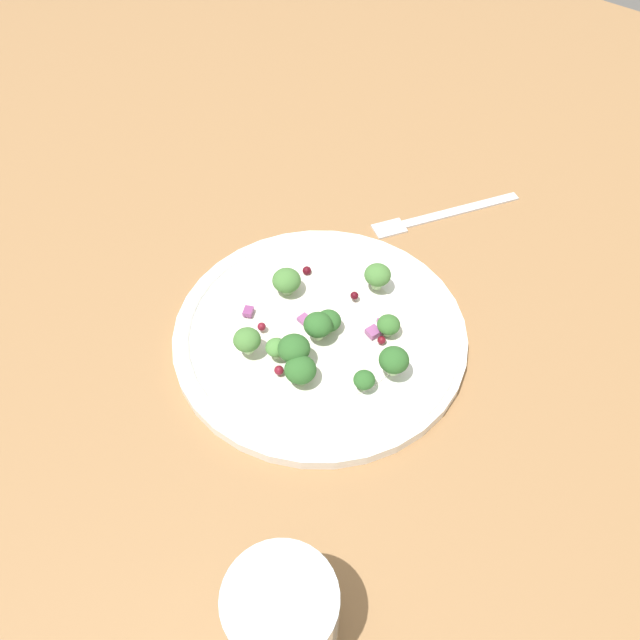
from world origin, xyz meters
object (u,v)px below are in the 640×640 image
object	(u,v)px
broccoli_floret_1	(315,328)
broccoli_floret_2	(378,275)
broccoli_floret_0	(276,348)
fork	(438,215)
water_glass	(283,618)
plate	(320,332)

from	to	relation	value
broccoli_floret_1	broccoli_floret_2	distance (cm)	9.34
broccoli_floret_0	broccoli_floret_2	world-z (taller)	broccoli_floret_2
fork	broccoli_floret_1	bearing A→B (deg)	4.15
broccoli_floret_2	fork	distance (cm)	15.43
fork	water_glass	size ratio (longest dim) A/B	1.98
plate	fork	size ratio (longest dim) A/B	1.68
broccoli_floret_2	water_glass	xyz separation A→B (cm)	(30.23, 14.66, 0.92)
plate	broccoli_floret_0	world-z (taller)	broccoli_floret_0
water_glass	fork	bearing A→B (deg)	-159.68
plate	water_glass	world-z (taller)	water_glass
broccoli_floret_0	water_glass	xyz separation A→B (cm)	(17.10, 16.45, 1.28)
broccoli_floret_1	broccoli_floret_2	xyz separation A→B (cm)	(-9.33, 0.31, -0.14)
plate	broccoli_floret_1	xyz separation A→B (cm)	(1.57, 0.72, 2.69)
broccoli_floret_2	water_glass	bearing A→B (deg)	25.88
plate	broccoli_floret_0	size ratio (longest dim) A/B	14.19
broccoli_floret_2	plate	bearing A→B (deg)	-7.58
plate	fork	bearing A→B (deg)	-177.37
broccoli_floret_2	water_glass	world-z (taller)	water_glass
plate	broccoli_floret_2	distance (cm)	8.23
broccoli_floret_1	plate	bearing A→B (deg)	-155.39
broccoli_floret_0	broccoli_floret_2	xyz separation A→B (cm)	(-13.13, 1.78, 0.36)
broccoli_floret_2	fork	world-z (taller)	broccoli_floret_2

